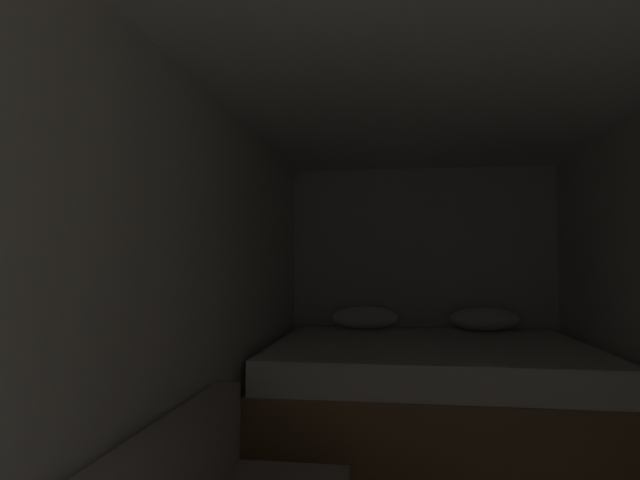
# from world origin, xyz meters

# --- Properties ---
(wall_back) EXTENTS (2.32, 0.05, 2.14)m
(wall_back) POSITION_xyz_m (0.00, 4.11, 1.07)
(wall_back) COLOR silver
(wall_back) RESTS_ON ground
(wall_left) EXTENTS (0.05, 4.80, 2.14)m
(wall_left) POSITION_xyz_m (-1.14, 1.68, 1.07)
(wall_left) COLOR silver
(wall_left) RESTS_ON ground
(ceiling_slab) EXTENTS (2.32, 4.80, 0.05)m
(ceiling_slab) POSITION_xyz_m (0.00, 1.68, 2.17)
(ceiling_slab) COLOR white
(ceiling_slab) RESTS_ON wall_left
(bed) EXTENTS (2.10, 1.75, 0.97)m
(bed) POSITION_xyz_m (0.00, 3.17, 0.40)
(bed) COLOR #9E7247
(bed) RESTS_ON ground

